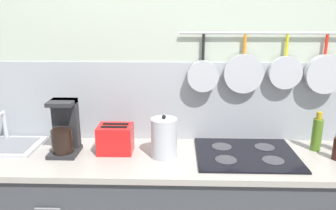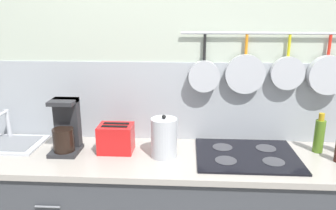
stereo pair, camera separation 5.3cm
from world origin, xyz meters
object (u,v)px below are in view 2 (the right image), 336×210
(toaster, at_px, (116,138))
(bottle_sesame_oil, at_px, (319,135))
(coffee_maker, at_px, (66,130))
(kettle, at_px, (164,137))

(toaster, bearing_deg, bottle_sesame_oil, 3.12)
(coffee_maker, relative_size, kettle, 1.27)
(toaster, height_order, kettle, kettle)
(toaster, bearing_deg, coffee_maker, -177.21)
(coffee_maker, distance_m, toaster, 0.31)
(coffee_maker, xyz_separation_m, bottle_sesame_oil, (1.55, 0.08, -0.03))
(kettle, height_order, bottle_sesame_oil, kettle)
(kettle, relative_size, bottle_sesame_oil, 1.05)
(coffee_maker, height_order, bottle_sesame_oil, coffee_maker)
(kettle, distance_m, bottle_sesame_oil, 0.95)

